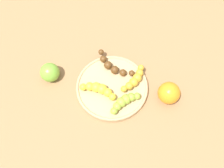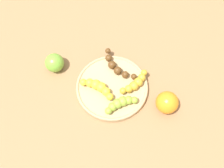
{
  "view_description": "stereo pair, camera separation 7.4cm",
  "coord_description": "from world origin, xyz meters",
  "px_view_note": "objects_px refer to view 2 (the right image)",
  "views": [
    {
      "loc": [
        0.35,
        -0.19,
        0.84
      ],
      "look_at": [
        0.0,
        0.0,
        0.04
      ],
      "focal_mm": 42.35,
      "sensor_mm": 36.0,
      "label": 1
    },
    {
      "loc": [
        0.38,
        -0.12,
        0.84
      ],
      "look_at": [
        0.0,
        0.0,
        0.04
      ],
      "focal_mm": 42.35,
      "sensor_mm": 36.0,
      "label": 2
    }
  ],
  "objects_px": {
    "banana_yellow": "(98,87)",
    "orange_fruit": "(167,102)",
    "fruit_bowl": "(112,87)",
    "banana_spotted": "(135,83)",
    "apple_green": "(55,63)",
    "banana_overripe": "(116,66)",
    "banana_green": "(120,103)"
  },
  "relations": [
    {
      "from": "banana_green",
      "to": "orange_fruit",
      "type": "bearing_deg",
      "value": -113.02
    },
    {
      "from": "banana_spotted",
      "to": "apple_green",
      "type": "xyz_separation_m",
      "value": [
        -0.17,
        -0.25,
        -0.0
      ]
    },
    {
      "from": "banana_green",
      "to": "apple_green",
      "type": "bearing_deg",
      "value": 32.34
    },
    {
      "from": "fruit_bowl",
      "to": "apple_green",
      "type": "distance_m",
      "value": 0.22
    },
    {
      "from": "banana_overripe",
      "to": "banana_yellow",
      "type": "distance_m",
      "value": 0.1
    },
    {
      "from": "fruit_bowl",
      "to": "banana_spotted",
      "type": "relative_size",
      "value": 2.17
    },
    {
      "from": "orange_fruit",
      "to": "apple_green",
      "type": "height_order",
      "value": "orange_fruit"
    },
    {
      "from": "banana_spotted",
      "to": "orange_fruit",
      "type": "height_order",
      "value": "orange_fruit"
    },
    {
      "from": "banana_yellow",
      "to": "banana_green",
      "type": "relative_size",
      "value": 0.89
    },
    {
      "from": "orange_fruit",
      "to": "banana_green",
      "type": "bearing_deg",
      "value": -107.25
    },
    {
      "from": "banana_yellow",
      "to": "apple_green",
      "type": "relative_size",
      "value": 1.53
    },
    {
      "from": "banana_yellow",
      "to": "banana_green",
      "type": "xyz_separation_m",
      "value": [
        0.08,
        0.05,
        -0.0
      ]
    },
    {
      "from": "orange_fruit",
      "to": "banana_overripe",
      "type": "bearing_deg",
      "value": -148.17
    },
    {
      "from": "banana_spotted",
      "to": "orange_fruit",
      "type": "relative_size",
      "value": 1.52
    },
    {
      "from": "fruit_bowl",
      "to": "banana_overripe",
      "type": "distance_m",
      "value": 0.08
    },
    {
      "from": "banana_green",
      "to": "banana_spotted",
      "type": "height_order",
      "value": "banana_green"
    },
    {
      "from": "fruit_bowl",
      "to": "banana_yellow",
      "type": "height_order",
      "value": "banana_yellow"
    },
    {
      "from": "banana_spotted",
      "to": "banana_green",
      "type": "bearing_deg",
      "value": -78.0
    },
    {
      "from": "banana_overripe",
      "to": "banana_yellow",
      "type": "height_order",
      "value": "banana_yellow"
    },
    {
      "from": "fruit_bowl",
      "to": "banana_yellow",
      "type": "bearing_deg",
      "value": -95.35
    },
    {
      "from": "banana_green",
      "to": "apple_green",
      "type": "distance_m",
      "value": 0.28
    },
    {
      "from": "banana_yellow",
      "to": "fruit_bowl",
      "type": "bearing_deg",
      "value": -46.62
    },
    {
      "from": "banana_yellow",
      "to": "orange_fruit",
      "type": "relative_size",
      "value": 1.37
    },
    {
      "from": "orange_fruit",
      "to": "banana_yellow",
      "type": "bearing_deg",
      "value": -122.05
    },
    {
      "from": "banana_yellow",
      "to": "banana_spotted",
      "type": "height_order",
      "value": "banana_yellow"
    },
    {
      "from": "fruit_bowl",
      "to": "banana_spotted",
      "type": "distance_m",
      "value": 0.08
    },
    {
      "from": "banana_spotted",
      "to": "banana_yellow",
      "type": "bearing_deg",
      "value": -126.12
    },
    {
      "from": "fruit_bowl",
      "to": "banana_spotted",
      "type": "height_order",
      "value": "banana_spotted"
    },
    {
      "from": "fruit_bowl",
      "to": "banana_overripe",
      "type": "height_order",
      "value": "banana_overripe"
    },
    {
      "from": "apple_green",
      "to": "banana_spotted",
      "type": "bearing_deg",
      "value": 55.92
    },
    {
      "from": "banana_overripe",
      "to": "banana_green",
      "type": "xyz_separation_m",
      "value": [
        0.14,
        -0.03,
        0.0
      ]
    },
    {
      "from": "fruit_bowl",
      "to": "banana_yellow",
      "type": "xyz_separation_m",
      "value": [
        -0.0,
        -0.05,
        0.02
      ]
    }
  ]
}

